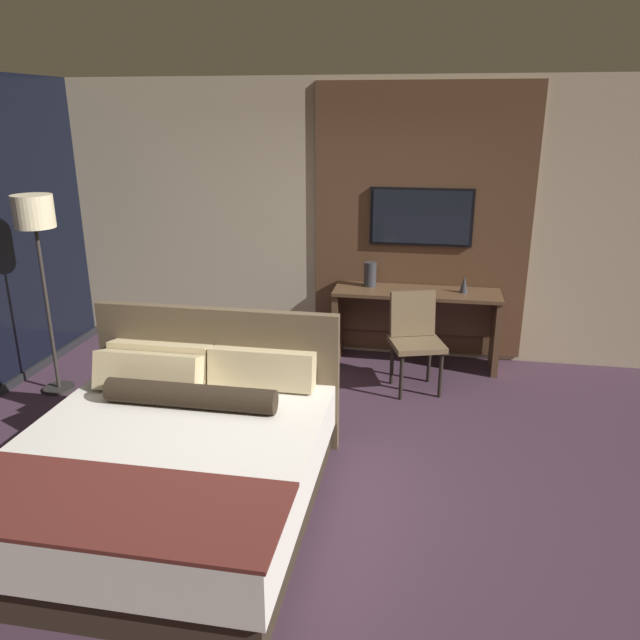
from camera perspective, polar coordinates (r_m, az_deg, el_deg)
ground_plane at (r=4.56m, az=-2.02°, el=-14.35°), size 16.00×16.00×0.00m
wall_back_tv_panel at (r=6.46m, az=3.56°, el=8.99°), size 7.20×0.09×2.80m
bed at (r=4.23m, az=-13.54°, el=-12.62°), size 1.89×2.10×1.08m
desk at (r=6.36m, az=8.75°, el=0.50°), size 1.64×0.49×0.78m
tv at (r=6.33m, az=9.23°, el=9.29°), size 1.01×0.04×0.57m
desk_chair at (r=5.79m, az=8.66°, el=-1.11°), size 0.57×0.57×0.90m
floor_lamp at (r=5.92m, az=-24.55°, el=7.63°), size 0.34×0.34×1.80m
vase_tall at (r=6.33m, az=4.60°, el=4.20°), size 0.12×0.12×0.25m
vase_short at (r=6.26m, az=13.04°, el=3.22°), size 0.08×0.08×0.17m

